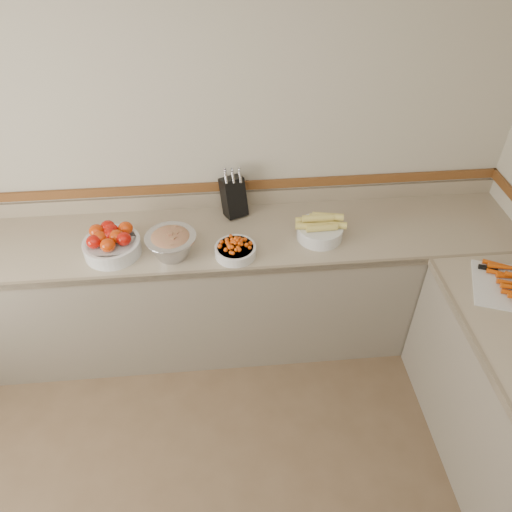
{
  "coord_description": "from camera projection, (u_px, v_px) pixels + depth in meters",
  "views": [
    {
      "loc": [
        0.16,
        -0.71,
        2.78
      ],
      "look_at": [
        0.35,
        1.35,
        1.0
      ],
      "focal_mm": 35.0,
      "sensor_mm": 36.0,
      "label": 1
    }
  ],
  "objects": [
    {
      "name": "counter_back",
      "position": [
        199.0,
        289.0,
        3.31
      ],
      "size": [
        4.0,
        0.65,
        1.08
      ],
      "color": "gray",
      "rests_on": "ground_plane"
    },
    {
      "name": "rhubarb_bowl",
      "position": [
        171.0,
        243.0,
        2.84
      ],
      "size": [
        0.29,
        0.29,
        0.17
      ],
      "color": "#B2B2BA",
      "rests_on": "counter_back"
    },
    {
      "name": "back_wall",
      "position": [
        188.0,
        152.0,
        3.0
      ],
      "size": [
        4.0,
        0.0,
        4.0
      ],
      "primitive_type": "plane",
      "rotation": [
        1.57,
        0.0,
        0.0
      ],
      "color": "#B1A892",
      "rests_on": "ground_plane"
    },
    {
      "name": "corn_bowl",
      "position": [
        320.0,
        229.0,
        2.98
      ],
      "size": [
        0.31,
        0.28,
        0.16
      ],
      "color": "silver",
      "rests_on": "counter_back"
    },
    {
      "name": "cherry_tomato_bowl",
      "position": [
        235.0,
        249.0,
        2.86
      ],
      "size": [
        0.24,
        0.24,
        0.13
      ],
      "color": "silver",
      "rests_on": "counter_back"
    },
    {
      "name": "tomato_bowl",
      "position": [
        111.0,
        243.0,
        2.86
      ],
      "size": [
        0.33,
        0.33,
        0.16
      ],
      "color": "silver",
      "rests_on": "counter_back"
    },
    {
      "name": "knife_block",
      "position": [
        234.0,
        196.0,
        3.12
      ],
      "size": [
        0.19,
        0.2,
        0.33
      ],
      "color": "black",
      "rests_on": "counter_back"
    }
  ]
}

